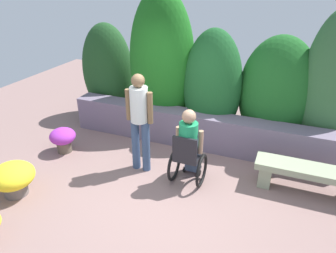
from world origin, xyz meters
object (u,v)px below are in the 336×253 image
at_px(person_standing_companion, 140,117).
at_px(flower_pot_purple_near, 13,178).
at_px(person_in_wheelchair, 189,149).
at_px(stone_bench, 309,175).
at_px(flower_pot_small_foreground, 63,138).

relative_size(person_standing_companion, flower_pot_purple_near, 2.63).
bearing_deg(flower_pot_purple_near, person_standing_companion, 42.30).
xyz_separation_m(person_in_wheelchair, person_standing_companion, (-0.89, 0.04, 0.40)).
xyz_separation_m(stone_bench, flower_pot_small_foreground, (-4.44, -0.41, -0.02)).
distance_m(person_in_wheelchair, flower_pot_purple_near, 2.80).
xyz_separation_m(stone_bench, person_in_wheelchair, (-1.87, -0.42, 0.30)).
bearing_deg(person_in_wheelchair, flower_pot_purple_near, -150.77).
relative_size(person_in_wheelchair, flower_pot_purple_near, 1.98).
bearing_deg(person_standing_companion, flower_pot_small_foreground, -167.27).
bearing_deg(flower_pot_purple_near, stone_bench, 22.46).
distance_m(person_in_wheelchair, person_standing_companion, 0.98).
xyz_separation_m(person_standing_companion, flower_pot_small_foreground, (-1.68, -0.03, -0.73)).
relative_size(stone_bench, flower_pot_purple_near, 2.49).
xyz_separation_m(stone_bench, flower_pot_purple_near, (-4.30, -1.78, -0.01)).
distance_m(stone_bench, flower_pot_small_foreground, 4.46).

